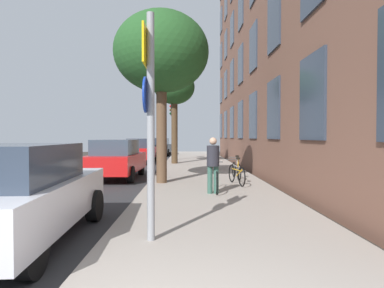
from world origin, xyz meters
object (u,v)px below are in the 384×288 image
(sign_post, at_px, (149,111))
(car_1, at_px, (117,159))
(tree_far, at_px, (174,89))
(bicycle_0, at_px, (216,179))
(car_3, at_px, (160,147))
(bicycle_3, at_px, (215,162))
(bicycle_2, at_px, (236,170))
(car_0, at_px, (19,193))
(traffic_light, at_px, (173,121))
(pedestrian_0, at_px, (213,161))
(car_2, at_px, (141,150))
(tree_near, at_px, (161,53))
(bicycle_1, at_px, (237,174))

(sign_post, relative_size, car_1, 0.82)
(tree_far, height_order, bicycle_0, tree_far)
(tree_far, height_order, car_3, tree_far)
(bicycle_3, xyz_separation_m, car_3, (-3.96, 13.67, 0.36))
(bicycle_3, bearing_deg, bicycle_0, -94.54)
(bicycle_2, relative_size, car_3, 0.35)
(bicycle_0, xyz_separation_m, car_0, (-3.59, -4.37, 0.35))
(car_1, bearing_deg, bicycle_3, 34.55)
(sign_post, xyz_separation_m, bicycle_3, (2.01, 11.50, -1.67))
(traffic_light, bearing_deg, pedestrian_0, -82.94)
(car_2, bearing_deg, bicycle_2, -61.91)
(car_0, bearing_deg, bicycle_2, 57.66)
(traffic_light, height_order, tree_near, tree_near)
(traffic_light, bearing_deg, car_2, -149.00)
(car_0, height_order, car_3, same)
(traffic_light, distance_m, bicycle_2, 11.26)
(bicycle_1, bearing_deg, car_2, 113.83)
(tree_far, bearing_deg, car_0, -97.51)
(bicycle_1, bearing_deg, car_0, -127.06)
(bicycle_3, distance_m, car_3, 14.24)
(sign_post, bearing_deg, car_2, 98.43)
(car_2, bearing_deg, bicycle_3, -49.83)
(bicycle_0, distance_m, car_0, 5.67)
(tree_near, xyz_separation_m, bicycle_0, (1.77, -1.96, -4.20))
(car_0, bearing_deg, tree_near, 74.04)
(car_1, bearing_deg, bicycle_1, -28.39)
(tree_near, distance_m, bicycle_1, 4.97)
(bicycle_2, height_order, pedestrian_0, pedestrian_0)
(pedestrian_0, xyz_separation_m, car_0, (-3.46, -4.07, -0.20))
(car_0, bearing_deg, bicycle_3, 69.93)
(car_1, distance_m, car_2, 8.33)
(sign_post, xyz_separation_m, car_1, (-2.33, 8.50, -1.31))
(traffic_light, xyz_separation_m, car_3, (-1.57, 7.06, -1.99))
(car_0, xyz_separation_m, car_2, (-0.37, 16.67, -0.00))
(tree_near, bearing_deg, bicycle_1, -10.82)
(car_1, bearing_deg, tree_near, -44.73)
(tree_far, bearing_deg, bicycle_2, -70.29)
(tree_far, xyz_separation_m, car_3, (-1.77, 10.22, -3.82))
(bicycle_0, height_order, bicycle_3, bicycle_0)
(traffic_light, height_order, car_3, traffic_light)
(bicycle_2, bearing_deg, car_2, 118.09)
(car_2, bearing_deg, tree_near, -78.07)
(bicycle_0, bearing_deg, car_2, 107.84)
(bicycle_0, height_order, car_1, car_1)
(tree_near, relative_size, bicycle_3, 3.61)
(tree_near, height_order, tree_far, tree_near)
(sign_post, bearing_deg, bicycle_2, 71.51)
(bicycle_3, bearing_deg, car_1, -145.45)
(bicycle_1, xyz_separation_m, car_3, (-4.24, 19.16, 0.36))
(pedestrian_0, height_order, car_1, pedestrian_0)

